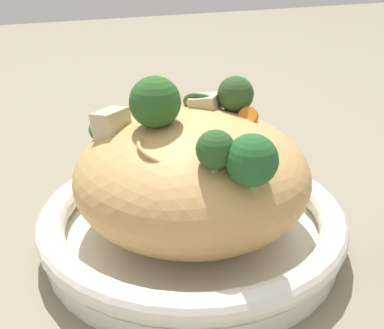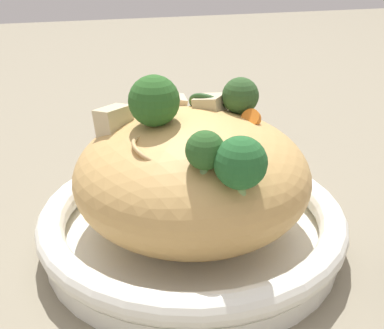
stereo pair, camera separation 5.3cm
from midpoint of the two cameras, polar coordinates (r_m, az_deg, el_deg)
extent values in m
plane|color=gray|center=(0.58, -2.65, -8.86)|extent=(3.00, 3.00, 0.00)
cylinder|color=white|center=(0.57, -2.67, -8.00)|extent=(0.31, 0.31, 0.02)
torus|color=white|center=(0.56, -2.73, -5.84)|extent=(0.33, 0.33, 0.03)
ellipsoid|color=tan|center=(0.53, -2.83, -1.31)|extent=(0.24, 0.24, 0.13)
torus|color=tan|center=(0.47, -6.37, 1.18)|extent=(0.06, 0.06, 0.03)
torus|color=tan|center=(0.48, -6.36, 2.02)|extent=(0.05, 0.05, 0.01)
torus|color=tan|center=(0.50, -5.24, 0.30)|extent=(0.08, 0.08, 0.03)
cone|color=#9EBF78|center=(0.50, -7.04, 4.09)|extent=(0.03, 0.03, 0.02)
sphere|color=#2A5B24|center=(0.49, -7.20, 6.79)|extent=(0.06, 0.06, 0.05)
cone|color=#9DC27C|center=(0.44, -0.85, -0.53)|extent=(0.02, 0.02, 0.01)
sphere|color=#295524|center=(0.43, -0.86, 1.61)|extent=(0.04, 0.04, 0.03)
cone|color=#98BC74|center=(0.56, 2.03, 5.63)|extent=(0.02, 0.02, 0.02)
sphere|color=#2D4F26|center=(0.55, 2.06, 7.71)|extent=(0.04, 0.04, 0.04)
cone|color=#9ABD6F|center=(0.44, 3.08, -2.30)|extent=(0.02, 0.02, 0.01)
sphere|color=#245D2C|center=(0.43, 3.15, 0.40)|extent=(0.06, 0.06, 0.05)
cylinder|color=orange|center=(0.46, 2.04, 1.27)|extent=(0.03, 0.03, 0.02)
cylinder|color=orange|center=(0.55, -12.42, 3.68)|extent=(0.04, 0.04, 0.02)
cylinder|color=orange|center=(0.53, 3.24, 5.37)|extent=(0.03, 0.03, 0.02)
cylinder|color=beige|center=(0.58, -12.22, 3.76)|extent=(0.03, 0.03, 0.02)
torus|color=#215429|center=(0.58, -12.22, 3.76)|extent=(0.04, 0.04, 0.02)
cylinder|color=beige|center=(0.56, -1.62, 6.56)|extent=(0.04, 0.04, 0.03)
torus|color=#2D5228|center=(0.56, -1.62, 6.56)|extent=(0.05, 0.05, 0.04)
cube|color=#C4B18E|center=(0.55, -1.30, 6.65)|extent=(0.04, 0.04, 0.02)
cube|color=#CAB88E|center=(0.53, -11.70, 4.27)|extent=(0.04, 0.04, 0.03)
cube|color=beige|center=(0.59, -5.77, 6.44)|extent=(0.03, 0.03, 0.02)
camera|label=1|loc=(0.03, -92.86, -1.34)|focal=48.34mm
camera|label=2|loc=(0.03, 87.14, 1.34)|focal=48.34mm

